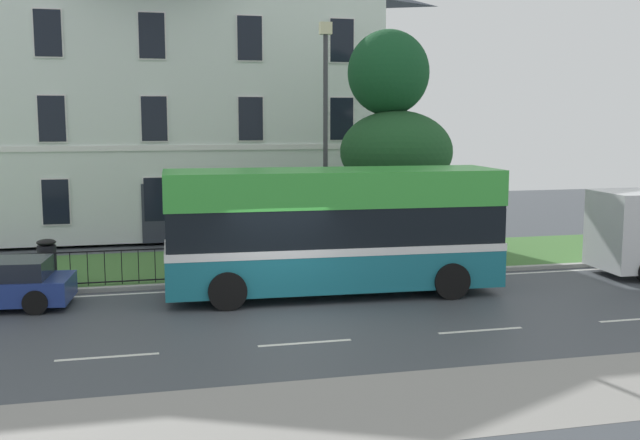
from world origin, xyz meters
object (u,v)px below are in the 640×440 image
at_px(litter_bin, 47,260).
at_px(evergreen_tree, 397,177).
at_px(street_lamp_post, 325,130).
at_px(single_decker_bus, 333,229).
at_px(georgian_townhouse, 151,83).

bearing_deg(litter_bin, evergreen_tree, 10.38).
bearing_deg(evergreen_tree, street_lamp_post, -150.27).
bearing_deg(single_decker_bus, litter_bin, 162.00).
bearing_deg(litter_bin, single_decker_bus, -20.27).
relative_size(evergreen_tree, single_decker_bus, 0.93).
bearing_deg(georgian_townhouse, street_lamp_post, -63.71).
relative_size(street_lamp_post, litter_bin, 6.09).
xyz_separation_m(georgian_townhouse, litter_bin, (-3.17, -10.44, -5.44)).
bearing_deg(street_lamp_post, evergreen_tree, 29.73).
xyz_separation_m(georgian_townhouse, street_lamp_post, (4.98, -10.07, -1.84)).
bearing_deg(street_lamp_post, single_decker_bus, -100.13).
distance_m(single_decker_bus, litter_bin, 8.15).
distance_m(single_decker_bus, street_lamp_post, 4.12).
height_order(georgian_townhouse, street_lamp_post, georgian_townhouse).
distance_m(evergreen_tree, litter_bin, 11.41).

